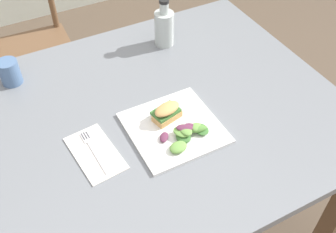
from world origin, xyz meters
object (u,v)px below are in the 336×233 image
at_px(plate_lunch, 174,128).
at_px(sandwich_half_front, 167,112).
at_px(chair_wooden_far, 32,47).
at_px(cup_extra_side, 10,72).
at_px(fork_on_napkin, 93,149).
at_px(dining_table, 149,135).
at_px(bottle_cold_brew, 164,29).

distance_m(plate_lunch, sandwich_half_front, 0.05).
distance_m(chair_wooden_far, cup_extra_side, 0.73).
xyz_separation_m(chair_wooden_far, sandwich_half_front, (0.25, -1.06, 0.33)).
height_order(plate_lunch, sandwich_half_front, sandwich_half_front).
bearing_deg(plate_lunch, chair_wooden_far, 102.93).
height_order(chair_wooden_far, fork_on_napkin, chair_wooden_far).
xyz_separation_m(sandwich_half_front, fork_on_napkin, (-0.26, -0.01, -0.03)).
distance_m(plate_lunch, cup_extra_side, 0.62).
relative_size(chair_wooden_far, sandwich_half_front, 8.56).
bearing_deg(chair_wooden_far, plate_lunch, -77.07).
relative_size(sandwich_half_front, fork_on_napkin, 0.55).
distance_m(dining_table, fork_on_napkin, 0.25).
bearing_deg(sandwich_half_front, plate_lunch, -86.46).
relative_size(dining_table, chair_wooden_far, 1.50).
bearing_deg(plate_lunch, sandwich_half_front, 93.54).
xyz_separation_m(dining_table, sandwich_half_front, (0.04, -0.06, 0.15)).
bearing_deg(dining_table, cup_extra_side, 134.24).
height_order(chair_wooden_far, bottle_cold_brew, bottle_cold_brew).
distance_m(dining_table, sandwich_half_front, 0.16).
height_order(chair_wooden_far, cup_extra_side, chair_wooden_far).
distance_m(bottle_cold_brew, cup_extra_side, 0.60).
bearing_deg(cup_extra_side, dining_table, -45.76).
bearing_deg(plate_lunch, fork_on_napkin, 171.74).
bearing_deg(cup_extra_side, sandwich_half_front, -46.86).
bearing_deg(plate_lunch, bottle_cold_brew, 66.36).
relative_size(chair_wooden_far, bottle_cold_brew, 4.48).
bearing_deg(fork_on_napkin, bottle_cold_brew, 41.30).
bearing_deg(chair_wooden_far, bottle_cold_brew, -56.56).
distance_m(dining_table, bottle_cold_brew, 0.44).
height_order(fork_on_napkin, cup_extra_side, cup_extra_side).
bearing_deg(dining_table, plate_lunch, -66.55).
xyz_separation_m(fork_on_napkin, bottle_cold_brew, (0.45, 0.39, 0.06)).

